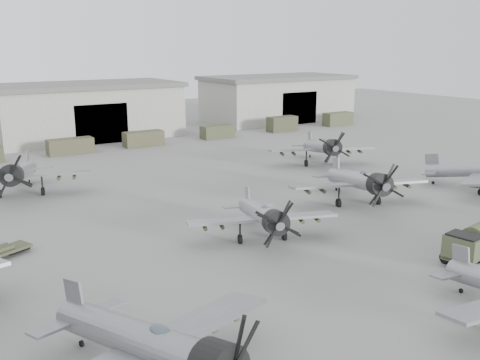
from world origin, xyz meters
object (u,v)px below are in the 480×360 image
(aircraft_near_0, at_px, (151,345))
(fuel_tanker, at_px, (480,239))
(aircraft_mid_2, at_px, (360,181))
(aircraft_mid_1, at_px, (263,216))
(aircraft_far_0, at_px, (19,173))
(aircraft_far_1, at_px, (323,147))

(aircraft_near_0, relative_size, fuel_tanker, 1.90)
(aircraft_near_0, distance_m, aircraft_mid_2, 31.43)
(aircraft_mid_1, bearing_deg, aircraft_near_0, -118.92)
(aircraft_far_0, xyz_separation_m, fuel_tanker, (23.52, -34.04, -0.93))
(aircraft_near_0, height_order, aircraft_far_1, aircraft_near_0)
(aircraft_mid_1, height_order, fuel_tanker, aircraft_mid_1)
(aircraft_mid_1, bearing_deg, aircraft_mid_2, 32.84)
(aircraft_far_1, bearing_deg, aircraft_mid_2, -94.91)
(fuel_tanker, bearing_deg, aircraft_mid_2, 71.62)
(aircraft_mid_1, xyz_separation_m, fuel_tanker, (10.70, -10.92, -0.60))
(aircraft_near_0, height_order, aircraft_far_0, aircraft_far_0)
(aircraft_mid_1, bearing_deg, aircraft_far_1, 59.91)
(aircraft_mid_1, relative_size, aircraft_mid_2, 0.89)
(aircraft_near_0, relative_size, aircraft_mid_2, 1.04)
(aircraft_near_0, relative_size, aircraft_mid_1, 1.17)
(aircraft_mid_1, relative_size, fuel_tanker, 1.62)
(aircraft_mid_2, bearing_deg, aircraft_far_1, 81.23)
(aircraft_mid_1, relative_size, aircraft_far_0, 0.86)
(aircraft_far_0, height_order, aircraft_far_1, aircraft_far_0)
(aircraft_far_0, bearing_deg, fuel_tanker, -35.99)
(aircraft_far_1, bearing_deg, aircraft_near_0, -115.35)
(aircraft_mid_2, bearing_deg, aircraft_near_0, -130.03)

